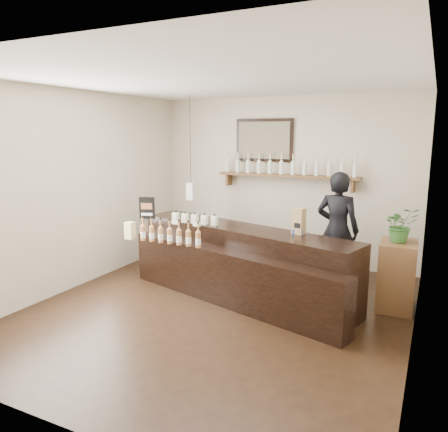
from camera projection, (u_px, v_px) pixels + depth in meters
ground at (217, 310)px, 5.50m from camera, size 5.00×5.00×0.00m
room_shell at (217, 176)px, 5.18m from camera, size 5.00×5.00×5.00m
back_wall_decor at (273, 160)px, 7.33m from camera, size 2.66×0.96×1.69m
counter at (238, 265)px, 5.92m from camera, size 3.40×1.78×1.10m
promo_sign at (147, 208)px, 6.49m from camera, size 0.23×0.10×0.33m
paper_bag at (299, 221)px, 5.51m from camera, size 0.18×0.15×0.33m
tape_dispenser at (298, 231)px, 5.52m from camera, size 0.14×0.05×0.11m
side_cabinet at (397, 275)px, 5.50m from camera, size 0.45×0.61×0.87m
potted_plant at (401, 225)px, 5.38m from camera, size 0.51×0.49×0.44m
shopkeeper at (338, 222)px, 6.20m from camera, size 0.73×0.52×1.90m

